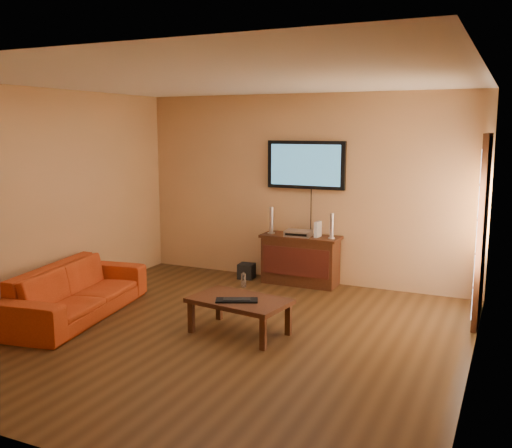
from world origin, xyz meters
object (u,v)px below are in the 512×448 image
Objects in this scene: media_console at (300,260)px; speaker_right at (332,227)px; television at (306,165)px; av_receiver at (298,233)px; game_console at (318,229)px; keyboard at (237,300)px; subwoofer at (246,271)px; coffee_table at (239,303)px; sofa at (76,283)px; speaker_left at (271,221)px; bottle at (243,280)px.

media_console is 0.69m from speaker_right.
television reaches higher than av_receiver.
av_receiver is 1.65× the size of game_console.
game_console is 0.46× the size of keyboard.
subwoofer is at bearing 174.36° from av_receiver.
game_console is (0.26, -0.18, -0.88)m from television.
sofa reaches higher than coffee_table.
sofa reaches higher than subwoofer.
speaker_left is at bearing 104.08° from keyboard.
game_console is 1.30m from subwoofer.
bottle is at bearing -143.82° from media_console.
media_console reaches higher than coffee_table.
sofa is (-1.93, -2.61, -1.29)m from television.
sofa is at bearing -128.38° from media_console.
television reaches higher than keyboard.
media_console is 2.91× the size of speaker_left.
sofa is at bearing -122.92° from bottle.
subwoofer is (-1.09, -0.04, -0.71)m from game_console.
television reaches higher than speaker_right.
coffee_table is 2.22m from game_console.
sofa is at bearing -125.22° from game_console.
speaker_left reaches higher than bottle.
speaker_left reaches higher than keyboard.
speaker_left reaches higher than subwoofer.
television is 2.97× the size of speaker_left.
bottle is at bearing 113.92° from keyboard.
television is 2.71m from coffee_table.
television is at bearing 155.95° from speaker_right.
speaker_right reaches higher than bottle.
television is at bearing 90.00° from media_console.
media_console is at bearing 67.82° from av_receiver.
keyboard is at bearing -87.29° from television.
av_receiver is at bearing -93.96° from television.
media_console is at bearing -2.97° from subwoofer.
speaker_right reaches higher than coffee_table.
speaker_left is at bearing 64.36° from bottle.
television reaches higher than game_console.
sofa is at bearing -120.37° from subwoofer.
television is 3.17× the size of av_receiver.
bottle is (-0.65, -0.44, -0.65)m from av_receiver.
coffee_table is (0.10, -2.34, -1.36)m from television.
speaker_right reaches higher than keyboard.
av_receiver is (0.43, -0.03, -0.14)m from speaker_left.
speaker_right is at bearing -3.66° from media_console.
speaker_right is 1.45m from bottle.
media_console is at bearing 92.68° from coffee_table.
television is at bearing 92.48° from coffee_table.
game_console is at bearing 86.44° from keyboard.
television is at bearing 92.71° from keyboard.
sofa reaches higher than bottle.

